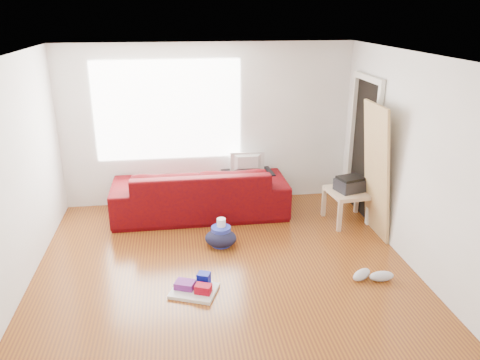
{
  "coord_description": "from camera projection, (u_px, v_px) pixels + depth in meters",
  "views": [
    {
      "loc": [
        -0.51,
        -4.61,
        2.97
      ],
      "look_at": [
        0.23,
        0.6,
        1.02
      ],
      "focal_mm": 35.0,
      "sensor_mm": 36.0,
      "label": 1
    }
  ],
  "objects": [
    {
      "name": "room",
      "position": [
        231.0,
        175.0,
        5.09
      ],
      "size": [
        4.51,
        5.01,
        2.51
      ],
      "color": "#602E16",
      "rests_on": "ground"
    },
    {
      "name": "sofa",
      "position": [
        201.0,
        214.0,
        7.16
      ],
      "size": [
        2.59,
        1.01,
        0.76
      ],
      "primitive_type": "imported",
      "rotation": [
        0.0,
        0.0,
        3.14
      ],
      "color": "#32020A",
      "rests_on": "ground"
    },
    {
      "name": "tv_stand",
      "position": [
        248.0,
        188.0,
        7.42
      ],
      "size": [
        0.82,
        0.5,
        0.54
      ],
      "rotation": [
        0.0,
        0.0,
        0.06
      ],
      "color": "black",
      "rests_on": "ground"
    },
    {
      "name": "tv",
      "position": [
        248.0,
        163.0,
        7.27
      ],
      "size": [
        0.54,
        0.07,
        0.31
      ],
      "primitive_type": "imported",
      "rotation": [
        0.0,
        0.0,
        3.14
      ],
      "color": "black",
      "rests_on": "tv_stand"
    },
    {
      "name": "side_table",
      "position": [
        350.0,
        195.0,
        6.77
      ],
      "size": [
        0.66,
        0.66,
        0.49
      ],
      "rotation": [
        0.0,
        0.0,
        0.1
      ],
      "color": "tan",
      "rests_on": "ground"
    },
    {
      "name": "printer",
      "position": [
        351.0,
        184.0,
        6.71
      ],
      "size": [
        0.47,
        0.4,
        0.21
      ],
      "rotation": [
        0.0,
        0.0,
        0.29
      ],
      "color": "black",
      "rests_on": "side_table"
    },
    {
      "name": "bucket",
      "position": [
        221.0,
        245.0,
        6.23
      ],
      "size": [
        0.31,
        0.31,
        0.26
      ],
      "primitive_type": "cylinder",
      "rotation": [
        0.0,
        0.0,
        -0.22
      ],
      "color": "#2636B6",
      "rests_on": "ground"
    },
    {
      "name": "toilet_paper",
      "position": [
        221.0,
        231.0,
        6.19
      ],
      "size": [
        0.12,
        0.12,
        0.11
      ],
      "primitive_type": "cylinder",
      "color": "white",
      "rests_on": "bucket"
    },
    {
      "name": "cleaning_tray",
      "position": [
        195.0,
        287.0,
        5.18
      ],
      "size": [
        0.6,
        0.54,
        0.17
      ],
      "rotation": [
        0.0,
        0.0,
        -0.38
      ],
      "color": "white",
      "rests_on": "ground"
    },
    {
      "name": "backpack",
      "position": [
        221.0,
        246.0,
        6.19
      ],
      "size": [
        0.48,
        0.41,
        0.23
      ],
      "primitive_type": "ellipsoid",
      "rotation": [
        0.0,
        0.0,
        -0.2
      ],
      "color": "black",
      "rests_on": "ground"
    },
    {
      "name": "sneakers",
      "position": [
        372.0,
        275.0,
        5.4
      ],
      "size": [
        0.52,
        0.27,
        0.12
      ],
      "rotation": [
        0.0,
        0.0,
        0.16
      ],
      "color": "silver",
      "rests_on": "ground"
    },
    {
      "name": "door_panel",
      "position": [
        370.0,
        233.0,
        6.56
      ],
      "size": [
        0.23,
        0.73,
        1.82
      ],
      "primitive_type": "cube",
      "rotation": [
        0.0,
        -0.1,
        0.0
      ],
      "color": "tan",
      "rests_on": "ground"
    }
  ]
}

